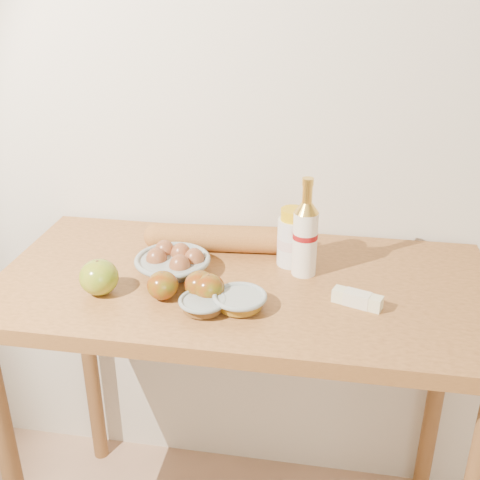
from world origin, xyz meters
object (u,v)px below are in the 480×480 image
at_px(bourbon_bottle, 305,236).
at_px(cream_bottle, 292,239).
at_px(table, 242,322).
at_px(egg_bowl, 174,262).
at_px(baguette, 223,238).

height_order(bourbon_bottle, cream_bottle, bourbon_bottle).
height_order(table, egg_bowl, egg_bowl).
distance_m(table, baguette, 0.23).
height_order(bourbon_bottle, baguette, bourbon_bottle).
relative_size(bourbon_bottle, baguette, 0.58).
bearing_deg(table, egg_bowl, 177.07).
bearing_deg(baguette, table, -67.93).
xyz_separation_m(table, baguette, (-0.08, 0.15, 0.16)).
bearing_deg(cream_bottle, egg_bowl, 178.58).
xyz_separation_m(cream_bottle, baguette, (-0.19, 0.04, -0.03)).
relative_size(table, egg_bowl, 4.94).
xyz_separation_m(table, egg_bowl, (-0.17, 0.01, 0.15)).
relative_size(egg_bowl, baguette, 0.57).
distance_m(table, cream_bottle, 0.25).
height_order(egg_bowl, baguette, baguette).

